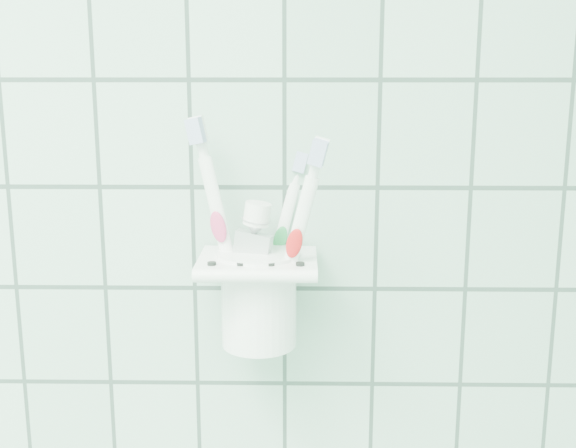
{
  "coord_description": "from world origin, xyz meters",
  "views": [
    {
      "loc": [
        0.67,
        0.48,
        1.48
      ],
      "look_at": [
        0.66,
        1.1,
        1.34
      ],
      "focal_mm": 45.0,
      "sensor_mm": 36.0,
      "label": 1
    }
  ],
  "objects_px": {
    "holder_bracket": "(258,264)",
    "toothbrush_pink": "(244,226)",
    "toothbrush_orange": "(270,236)",
    "cup": "(259,295)",
    "toothpaste_tube": "(239,259)",
    "toothbrush_blue": "(256,240)"
  },
  "relations": [
    {
      "from": "toothbrush_pink",
      "to": "toothpaste_tube",
      "type": "xyz_separation_m",
      "value": [
        -0.01,
        -0.0,
        -0.03
      ]
    },
    {
      "from": "holder_bracket",
      "to": "toothpaste_tube",
      "type": "relative_size",
      "value": 0.81
    },
    {
      "from": "holder_bracket",
      "to": "toothbrush_pink",
      "type": "xyz_separation_m",
      "value": [
        -0.01,
        0.01,
        0.04
      ]
    },
    {
      "from": "toothpaste_tube",
      "to": "cup",
      "type": "bearing_deg",
      "value": 5.64
    },
    {
      "from": "toothbrush_pink",
      "to": "toothbrush_blue",
      "type": "xyz_separation_m",
      "value": [
        0.01,
        0.01,
        -0.02
      ]
    },
    {
      "from": "cup",
      "to": "toothbrush_blue",
      "type": "relative_size",
      "value": 0.51
    },
    {
      "from": "toothbrush_pink",
      "to": "toothbrush_blue",
      "type": "relative_size",
      "value": 1.19
    },
    {
      "from": "toothbrush_blue",
      "to": "toothpaste_tube",
      "type": "distance_m",
      "value": 0.03
    },
    {
      "from": "toothbrush_blue",
      "to": "toothpaste_tube",
      "type": "xyz_separation_m",
      "value": [
        -0.02,
        -0.02,
        -0.02
      ]
    },
    {
      "from": "holder_bracket",
      "to": "toothpaste_tube",
      "type": "bearing_deg",
      "value": 162.26
    },
    {
      "from": "toothbrush_pink",
      "to": "holder_bracket",
      "type": "bearing_deg",
      "value": -18.28
    },
    {
      "from": "toothbrush_pink",
      "to": "toothbrush_orange",
      "type": "distance_m",
      "value": 0.03
    },
    {
      "from": "cup",
      "to": "toothpaste_tube",
      "type": "xyz_separation_m",
      "value": [
        -0.02,
        0.0,
        0.04
      ]
    },
    {
      "from": "toothpaste_tube",
      "to": "holder_bracket",
      "type": "bearing_deg",
      "value": -4.39
    },
    {
      "from": "toothbrush_orange",
      "to": "toothpaste_tube",
      "type": "relative_size",
      "value": 1.47
    },
    {
      "from": "holder_bracket",
      "to": "toothbrush_orange",
      "type": "xyz_separation_m",
      "value": [
        0.01,
        -0.01,
        0.03
      ]
    },
    {
      "from": "holder_bracket",
      "to": "cup",
      "type": "height_order",
      "value": "same"
    },
    {
      "from": "toothbrush_pink",
      "to": "toothbrush_orange",
      "type": "height_order",
      "value": "toothbrush_pink"
    },
    {
      "from": "toothbrush_pink",
      "to": "toothbrush_orange",
      "type": "relative_size",
      "value": 1.06
    },
    {
      "from": "toothbrush_pink",
      "to": "toothpaste_tube",
      "type": "height_order",
      "value": "toothbrush_pink"
    },
    {
      "from": "toothbrush_orange",
      "to": "cup",
      "type": "bearing_deg",
      "value": 152.2
    },
    {
      "from": "toothbrush_pink",
      "to": "toothbrush_orange",
      "type": "xyz_separation_m",
      "value": [
        0.03,
        -0.01,
        -0.01
      ]
    }
  ]
}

